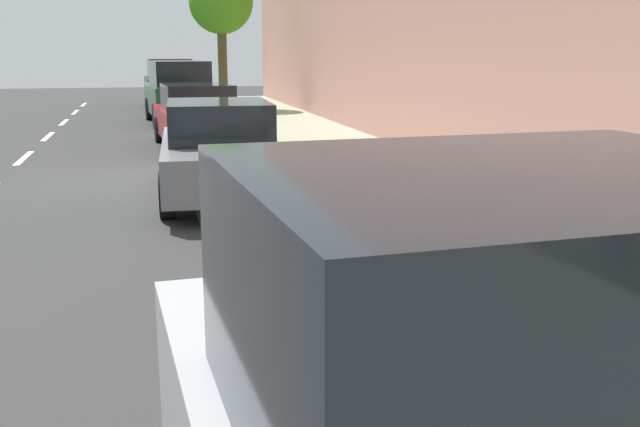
{
  "coord_description": "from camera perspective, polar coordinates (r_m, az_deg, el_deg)",
  "views": [
    {
      "loc": [
        -0.11,
        -13.03,
        2.27
      ],
      "look_at": [
        1.03,
        -8.31,
        1.18
      ],
      "focal_mm": 40.34,
      "sensor_mm": 36.0,
      "label": 1
    }
  ],
  "objects": [
    {
      "name": "street_tree_mid_block",
      "position": [
        28.2,
        -7.87,
        16.21
      ],
      "size": [
        2.4,
        2.4,
        5.18
      ],
      "color": "brown",
      "rests_on": "sidewalk"
    },
    {
      "name": "parked_suv_black_farthest",
      "position": [
        31.01,
        -11.86,
        10.14
      ],
      "size": [
        2.07,
        4.75,
        1.99
      ],
      "color": "black",
      "rests_on": "ground"
    },
    {
      "name": "parked_sedan_red_mid",
      "position": [
        17.65,
        -9.68,
        7.59
      ],
      "size": [
        2.04,
        4.5,
        1.52
      ],
      "color": "maroon",
      "rests_on": "ground"
    },
    {
      "name": "lane_stripe_bike_edge",
      "position": [
        13.24,
        -10.38,
        2.64
      ],
      "size": [
        0.12,
        45.3,
        0.01
      ],
      "primitive_type": "cube",
      "color": "white",
      "rests_on": "ground"
    },
    {
      "name": "parked_suv_green_far",
      "position": [
        23.96,
        -11.1,
        9.49
      ],
      "size": [
        2.21,
        4.82,
        1.99
      ],
      "color": "#1E512D",
      "rests_on": "ground"
    },
    {
      "name": "curb_edge",
      "position": [
        13.39,
        -4.09,
        3.22
      ],
      "size": [
        0.16,
        45.3,
        0.14
      ],
      "primitive_type": "cube",
      "color": "gray",
      "rests_on": "ground"
    },
    {
      "name": "sidewalk",
      "position": [
        13.8,
        3.38,
        3.51
      ],
      "size": [
        3.47,
        45.3,
        0.14
      ],
      "primitive_type": "cube",
      "color": "#A4A78A",
      "rests_on": "ground"
    },
    {
      "name": "cyclist_with_backpack",
      "position": [
        4.92,
        9.97,
        -2.36
      ],
      "size": [
        0.48,
        0.6,
        1.66
      ],
      "color": "#C6B284",
      "rests_on": "ground"
    },
    {
      "name": "ground",
      "position": [
        13.23,
        -12.9,
        2.5
      ],
      "size": [
        72.48,
        72.48,
        0.0
      ],
      "primitive_type": "plane",
      "color": "#343434"
    },
    {
      "name": "parked_sedan_grey_second",
      "position": [
        11.47,
        -7.97,
        4.98
      ],
      "size": [
        1.99,
        4.47,
        1.52
      ],
      "color": "slate",
      "rests_on": "ground"
    },
    {
      "name": "fire_hydrant",
      "position": [
        21.24,
        -6.58,
        8.01
      ],
      "size": [
        0.22,
        0.22,
        0.84
      ],
      "color": "red",
      "rests_on": "sidewalk"
    },
    {
      "name": "bicycle_at_curb",
      "position": [
        5.44,
        5.59,
        -7.69
      ],
      "size": [
        1.64,
        0.75,
        0.77
      ],
      "color": "black",
      "rests_on": "ground"
    }
  ]
}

